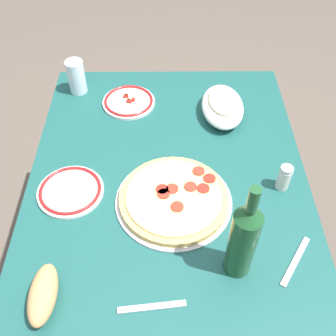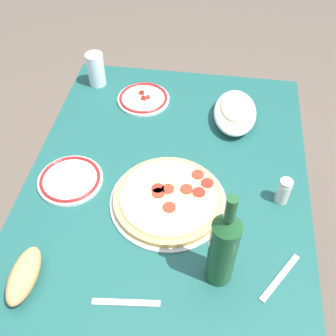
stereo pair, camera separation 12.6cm
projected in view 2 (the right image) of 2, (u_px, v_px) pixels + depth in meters
name	position (u px, v px, depth m)	size (l,w,h in m)	color
ground_plane	(168.00, 281.00, 1.83)	(8.00, 8.00, 0.00)	brown
dining_table	(168.00, 200.00, 1.38)	(1.11, 0.88, 0.74)	#194C47
pepperoni_pizza	(168.00, 199.00, 1.20)	(0.35, 0.35, 0.03)	#B7B7BC
baked_pasta_dish	(235.00, 111.00, 1.42)	(0.24, 0.15, 0.08)	white
wine_bottle	(223.00, 248.00, 0.95)	(0.07, 0.07, 0.32)	#194723
water_glass	(96.00, 69.00, 1.55)	(0.07, 0.07, 0.13)	silver
side_plate_near	(143.00, 98.00, 1.52)	(0.20, 0.20, 0.02)	white
side_plate_far	(70.00, 179.00, 1.25)	(0.20, 0.20, 0.02)	white
bread_loaf	(24.00, 275.00, 1.01)	(0.16, 0.07, 0.06)	tan
spice_shaker	(284.00, 191.00, 1.18)	(0.04, 0.04, 0.09)	silver
fork_left	(280.00, 278.00, 1.04)	(0.17, 0.02, 0.01)	#B7B7BC
fork_right	(126.00, 303.00, 1.00)	(0.17, 0.02, 0.01)	#B7B7BC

